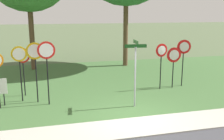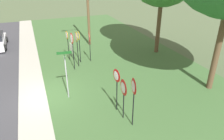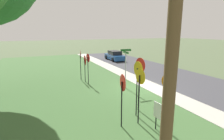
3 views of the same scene
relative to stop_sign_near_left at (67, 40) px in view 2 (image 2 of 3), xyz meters
name	(u,v)px [view 2 (image 2 of 3)]	position (x,y,z in m)	size (l,w,h in m)	color
ground_plane	(47,97)	(5.22, -2.40, -1.81)	(160.00, 160.00, 0.00)	#4C5B3D
sidewalk_strip	(33,99)	(5.22, -3.20, -1.78)	(44.00, 1.60, 0.06)	#ADAA9E
grass_median	(135,80)	(5.22, 3.60, -1.79)	(44.00, 12.00, 0.04)	#3D6033
stop_sign_near_left	(67,40)	(0.00, 0.00, 0.00)	(0.65, 0.11, 2.47)	black
stop_sign_near_right	(77,41)	(1.58, 0.43, 0.28)	(0.76, 0.09, 2.79)	black
stop_sign_far_left	(79,40)	(0.88, 0.76, 0.12)	(0.70, 0.10, 2.61)	black
stop_sign_far_center	(89,41)	(0.94, 1.59, -0.01)	(0.73, 0.15, 2.41)	black
stop_sign_far_right	(72,43)	(2.08, -0.01, 0.34)	(0.77, 0.11, 2.87)	black
yield_sign_near_left	(123,90)	(8.76, 1.09, -0.11)	(0.82, 0.11, 2.24)	black
yield_sign_near_right	(133,91)	(9.44, 1.29, 0.20)	(0.77, 0.17, 2.62)	black
yield_sign_far_left	(116,80)	(8.00, 1.04, 0.07)	(0.70, 0.13, 2.47)	black
street_name_post	(66,71)	(5.78, -1.15, -0.02)	(0.96, 0.81, 2.94)	#9EA0A8
notice_board	(72,49)	(-0.24, 0.33, -0.94)	(1.10, 0.09, 1.25)	black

